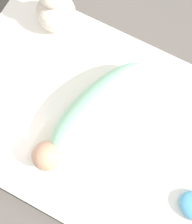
# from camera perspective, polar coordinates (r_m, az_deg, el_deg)

# --- Properties ---
(ground_plane) EXTENTS (12.00, 12.00, 0.00)m
(ground_plane) POSITION_cam_1_polar(r_m,az_deg,el_deg) (1.45, -0.60, -2.40)
(ground_plane) COLOR #514C47
(bed_mattress) EXTENTS (1.23, 0.85, 0.13)m
(bed_mattress) POSITION_cam_1_polar(r_m,az_deg,el_deg) (1.39, -0.62, -1.81)
(bed_mattress) COLOR white
(bed_mattress) RESTS_ON ground_plane
(burp_cloth) EXTENTS (0.25, 0.18, 0.02)m
(burp_cloth) POSITION_cam_1_polar(r_m,az_deg,el_deg) (1.29, -6.15, -7.52)
(burp_cloth) COLOR white
(burp_cloth) RESTS_ON bed_mattress
(swaddled_baby) EXTENTS (0.33, 0.60, 0.17)m
(swaddled_baby) POSITION_cam_1_polar(r_m,az_deg,el_deg) (1.24, -0.21, 0.22)
(swaddled_baby) COLOR #99D6B2
(swaddled_baby) RESTS_ON bed_mattress
(bunny_plush) EXTENTS (0.17, 0.17, 0.35)m
(bunny_plush) POSITION_cam_1_polar(r_m,az_deg,el_deg) (1.41, -7.48, 18.21)
(bunny_plush) COLOR beige
(bunny_plush) RESTS_ON bed_mattress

